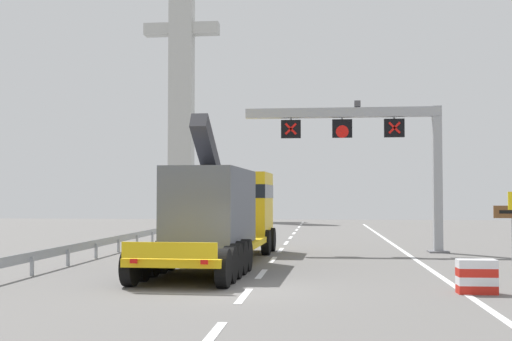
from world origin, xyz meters
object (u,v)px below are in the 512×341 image
(bridge_pylon_distant, at_px, (182,62))
(crash_barrier_striped, at_px, (477,277))
(heavy_haul_truck_yellow, at_px, (224,211))
(overhead_lane_gantry, at_px, (373,138))

(bridge_pylon_distant, bearing_deg, crash_barrier_striped, -70.42)
(heavy_haul_truck_yellow, bearing_deg, crash_barrier_striped, -44.58)
(heavy_haul_truck_yellow, height_order, bridge_pylon_distant, bridge_pylon_distant)
(crash_barrier_striped, distance_m, bridge_pylon_distant, 64.63)
(heavy_haul_truck_yellow, height_order, crash_barrier_striped, heavy_haul_truck_yellow)
(crash_barrier_striped, bearing_deg, overhead_lane_gantry, 97.48)
(overhead_lane_gantry, height_order, crash_barrier_striped, overhead_lane_gantry)
(overhead_lane_gantry, xyz_separation_m, heavy_haul_truck_yellow, (-6.20, -5.15, -3.30))
(heavy_haul_truck_yellow, bearing_deg, overhead_lane_gantry, 39.69)
(overhead_lane_gantry, bearing_deg, heavy_haul_truck_yellow, -140.31)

